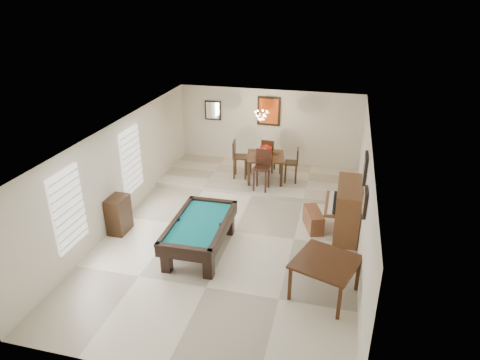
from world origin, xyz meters
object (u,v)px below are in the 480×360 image
at_px(pool_table, 200,237).
at_px(upright_piano, 341,209).
at_px(apothecary_chest, 119,215).
at_px(dining_chair_south, 262,171).
at_px(square_table, 324,278).
at_px(dining_chair_east, 291,165).
at_px(dining_chair_west, 240,160).
at_px(flower_vase, 266,148).
at_px(chandelier, 261,112).
at_px(dining_chair_north, 269,155).
at_px(dining_table, 265,166).
at_px(piano_bench, 313,219).

relative_size(pool_table, upright_piano, 1.45).
distance_m(apothecary_chest, dining_chair_south, 4.22).
relative_size(pool_table, square_table, 1.96).
bearing_deg(pool_table, dining_chair_east, 68.58).
height_order(upright_piano, dining_chair_east, upright_piano).
xyz_separation_m(square_table, dining_chair_west, (-2.92, 4.90, 0.31)).
bearing_deg(upright_piano, square_table, -94.95).
bearing_deg(square_table, flower_vase, 113.47).
height_order(dining_chair_south, chandelier, chandelier).
relative_size(dining_chair_north, chandelier, 1.82).
relative_size(dining_table, dining_chair_west, 0.94).
distance_m(apothecary_chest, flower_vase, 4.79).
bearing_deg(dining_chair_north, dining_chair_east, 144.75).
xyz_separation_m(upright_piano, dining_chair_north, (-2.38, 3.11, 0.02)).
bearing_deg(upright_piano, dining_chair_north, 127.44).
bearing_deg(dining_chair_west, piano_bench, -140.68).
bearing_deg(piano_bench, dining_chair_west, 136.27).
bearing_deg(dining_chair_north, pool_table, 85.31).
xyz_separation_m(pool_table, square_table, (2.87, -0.86, 0.02)).
height_order(apothecary_chest, dining_chair_east, dining_chair_east).
xyz_separation_m(square_table, chandelier, (-2.33, 5.08, 1.80)).
relative_size(square_table, piano_bench, 1.31).
height_order(square_table, dining_chair_west, dining_chair_west).
xyz_separation_m(square_table, dining_chair_south, (-2.11, 4.18, 0.32)).
distance_m(dining_table, dining_chair_east, 0.79).
height_order(dining_table, chandelier, chandelier).
xyz_separation_m(upright_piano, chandelier, (-2.54, 2.57, 1.55)).
relative_size(pool_table, dining_chair_south, 1.88).
bearing_deg(dining_table, chandelier, 138.50).
distance_m(pool_table, flower_vase, 4.18).
bearing_deg(dining_chair_west, dining_chair_south, -138.53).
bearing_deg(dining_chair_south, chandelier, 107.49).
distance_m(dining_chair_north, dining_chair_east, 1.04).
height_order(dining_table, dining_chair_south, dining_chair_south).
distance_m(apothecary_chest, chandelier, 5.06).
relative_size(dining_chair_west, chandelier, 1.96).
bearing_deg(piano_bench, dining_chair_east, 110.62).
height_order(dining_chair_south, dining_chair_west, dining_chair_south).
bearing_deg(piano_bench, apothecary_chest, -164.27).
bearing_deg(dining_chair_south, flower_vase, 95.44).
bearing_deg(piano_bench, dining_chair_south, 135.28).
bearing_deg(flower_vase, dining_chair_west, -179.79).
bearing_deg(dining_chair_east, flower_vase, -93.07).
height_order(square_table, dining_chair_south, dining_chair_south).
bearing_deg(upright_piano, piano_bench, 178.22).
height_order(square_table, dining_chair_north, dining_chair_north).
xyz_separation_m(apothecary_chest, dining_chair_south, (2.99, 2.97, 0.25)).
bearing_deg(square_table, piano_bench, 99.79).
bearing_deg(chandelier, dining_chair_south, -76.24).
relative_size(dining_table, chandelier, 1.84).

